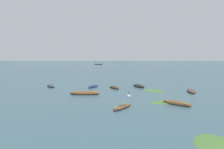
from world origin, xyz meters
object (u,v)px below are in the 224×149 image
Objects in this scene: rowboat_4 at (85,93)px; rowboat_6 at (93,86)px; rowboat_0 at (176,103)px; ferry_0 at (98,64)px; rowboat_5 at (114,87)px; mooring_buoy at (129,96)px; rowboat_3 at (139,86)px; rowboat_2 at (122,107)px; rowboat_1 at (191,91)px; rowboat_7 at (51,86)px.

rowboat_6 is at bearing 86.83° from rowboat_4.
ferry_0 reaches higher than rowboat_0.
rowboat_5 is (-6.24, 11.54, 0.00)m from rowboat_0.
mooring_buoy is at bearing -84.25° from ferry_0.
rowboat_4 is 6.84m from rowboat_5.
rowboat_6 is at bearing -176.82° from rowboat_3.
mooring_buoy reaches higher than rowboat_0.
mooring_buoy is (1.76, -7.47, -0.06)m from rowboat_5.
rowboat_3 reaches higher than rowboat_4.
rowboat_2 is at bearing -164.92° from rowboat_0.
rowboat_4 is 163.55m from ferry_0.
rowboat_2 is 5.63m from mooring_buoy.
rowboat_6 is (-14.18, 4.74, 0.00)m from rowboat_1.
rowboat_0 is 0.93× the size of rowboat_2.
rowboat_1 is at bearing 23.75° from mooring_buoy.
ferry_0 is at bearing 94.17° from rowboat_6.
rowboat_4 is at bearing -93.17° from rowboat_6.
rowboat_4 is (-7.90, -7.30, -0.00)m from rowboat_3.
rowboat_3 is 14.64m from rowboat_7.
rowboat_3 reaches higher than rowboat_0.
rowboat_2 is at bearing -84.77° from ferry_0.
rowboat_6 is (-9.69, 12.75, -0.01)m from rowboat_0.
ferry_0 is at bearing 95.38° from rowboat_5.
rowboat_1 is 163.06m from ferry_0.
rowboat_2 is at bearing -136.40° from rowboat_1.
rowboat_3 reaches higher than rowboat_1.
rowboat_7 reaches higher than rowboat_6.
rowboat_6 is (-4.22, 14.23, 0.03)m from rowboat_2.
rowboat_1 is at bearing 60.74° from rowboat_0.
rowboat_2 is 0.91× the size of rowboat_7.
rowboat_4 is 5.88m from mooring_buoy.
rowboat_1 is 0.92× the size of rowboat_4.
rowboat_6 is (-7.52, -0.42, -0.04)m from rowboat_3.
mooring_buoy is at bearing -156.25° from rowboat_1.
rowboat_0 is at bearing -30.24° from rowboat_4.
rowboat_0 is 21.40m from rowboat_7.
rowboat_6 is 10.13m from mooring_buoy.
rowboat_4 reaches higher than rowboat_0.
ferry_0 reaches higher than mooring_buoy.
rowboat_6 reaches higher than rowboat_1.
ferry_0 is (-11.39, 156.30, 0.30)m from rowboat_6.
rowboat_0 reaches higher than rowboat_2.
rowboat_3 is 157.03m from ferry_0.
rowboat_1 is (4.49, 8.01, -0.02)m from rowboat_0.
rowboat_5 is 3.66m from rowboat_6.
rowboat_1 is 1.17× the size of rowboat_5.
rowboat_2 is 13.03m from rowboat_5.
rowboat_5 is at bearing -84.62° from ferry_0.
rowboat_2 is at bearing -86.64° from rowboat_5.
rowboat_1 is 14.95m from rowboat_6.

